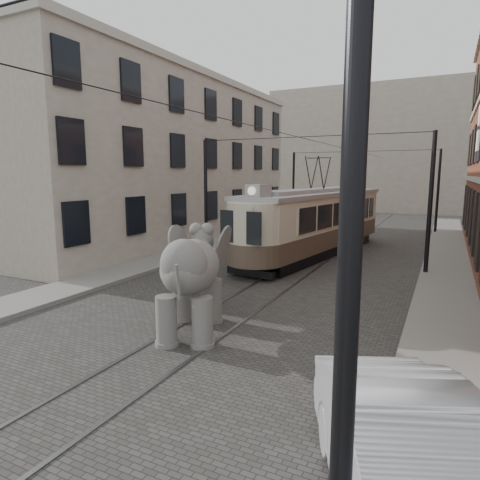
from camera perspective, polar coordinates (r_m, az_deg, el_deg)
The scene contains 10 objects.
ground at distance 14.89m, azimuth 2.19°, elevation -7.64°, with size 120.00×120.00×0.00m, color #3D3B38.
tram_rails at distance 14.88m, azimuth 2.19°, elevation -7.59°, with size 1.54×80.00×0.02m, color slate, non-canonical shape.
sidewalk_right at distance 13.69m, azimuth 26.14°, elevation -9.75°, with size 2.00×60.00×0.15m, color slate.
sidewalk_left at distance 18.40m, azimuth -16.68°, elevation -4.54°, with size 2.00×60.00×0.15m, color slate.
stucco_building at distance 28.52m, azimuth -10.00°, elevation 10.34°, with size 7.00×24.00×10.00m, color gray.
distant_block at distance 53.42m, azimuth 20.41°, elevation 11.37°, with size 28.00×10.00×14.00m, color gray.
catenary at distance 19.05m, azimuth 7.87°, elevation 5.11°, with size 11.00×30.20×6.00m, color black, non-canonical shape.
tram at distance 22.39m, azimuth 10.41°, elevation 4.49°, with size 2.67×12.92×5.13m, color beige, non-canonical shape.
elephant at distance 11.28m, azimuth -6.71°, elevation -5.68°, with size 2.54×4.61×2.82m, color #605D58, non-canonical shape.
parked_car at distance 5.88m, azimuth 23.19°, elevation -27.53°, with size 1.76×5.00×1.65m, color #AAAAAE.
Camera 1 is at (5.80, -13.03, 4.25)m, focal length 31.34 mm.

